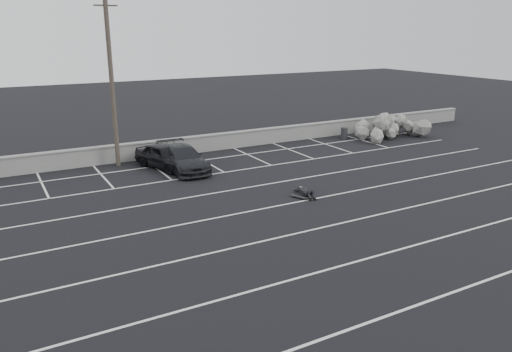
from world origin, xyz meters
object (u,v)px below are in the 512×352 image
car_right (183,158)px  riprap_pile (387,129)px  trash_bin (344,133)px  car_left (165,156)px  utility_pole (112,82)px  person (304,189)px  skateboard (299,197)px

car_right → riprap_pile: (16.13, 1.16, -0.10)m
trash_bin → car_left: bearing=-174.9°
car_left → utility_pole: bearing=121.9°
car_right → person: (3.56, -6.68, -0.46)m
riprap_pile → person: bearing=-148.1°
person → skateboard: bearing=-128.8°
skateboard → car_right: bearing=88.7°
car_left → utility_pole: (-2.21, 1.77, 4.05)m
car_left → riprap_pile: (16.87, 0.28, -0.11)m
trash_bin → riprap_pile: 3.30m
utility_pole → skateboard: 12.36m
utility_pole → trash_bin: (15.92, -0.54, -4.32)m
riprap_pile → skateboard: size_ratio=7.53×
utility_pole → trash_bin: utility_pole is taller
car_right → riprap_pile: 16.17m
trash_bin → riprap_pile: size_ratio=0.14×
car_right → riprap_pile: riprap_pile is taller
person → riprap_pile: bearing=44.5°
car_right → skateboard: 7.77m
trash_bin → person: 12.88m
person → car_left: bearing=132.2°
car_left → trash_bin: size_ratio=4.97×
riprap_pile → car_left: bearing=-179.0°
car_right → person: size_ratio=2.05×
utility_pole → riprap_pile: (19.08, -1.49, -4.16)m
utility_pole → riprap_pile: 19.58m
car_right → skateboard: car_right is taller
car_left → utility_pole: size_ratio=0.43×
riprap_pile → person: (-12.57, -7.83, -0.36)m
skateboard → car_left: bearing=91.0°
person → trash_bin: bearing=55.6°
trash_bin → riprap_pile: riprap_pile is taller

